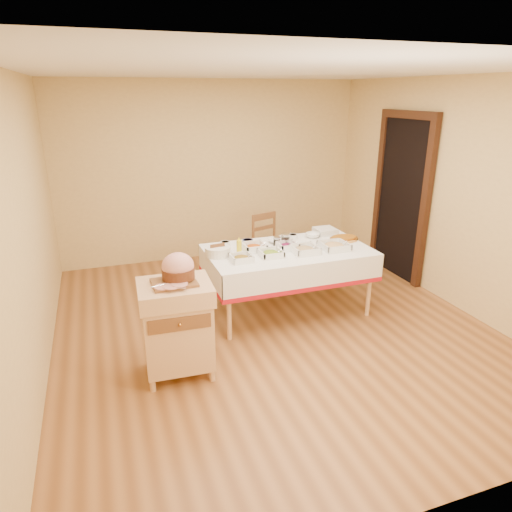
% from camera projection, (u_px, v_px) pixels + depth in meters
% --- Properties ---
extents(room_shell, '(5.00, 5.00, 5.00)m').
position_uv_depth(room_shell, '(274.00, 211.00, 4.56)').
color(room_shell, '#975E2E').
rests_on(room_shell, ground).
extents(doorway, '(0.09, 1.10, 2.20)m').
position_uv_depth(doorway, '(402.00, 195.00, 6.11)').
color(doorway, black).
rests_on(doorway, ground).
extents(dining_table, '(1.82, 1.02, 0.76)m').
position_uv_depth(dining_table, '(288.00, 263.00, 5.16)').
color(dining_table, '#E1B07B').
rests_on(dining_table, ground).
extents(butcher_cart, '(0.65, 0.55, 0.88)m').
position_uv_depth(butcher_cart, '(177.00, 324.00, 4.00)').
color(butcher_cart, '#E1B07B').
rests_on(butcher_cart, ground).
extents(dining_chair, '(0.51, 0.49, 0.92)m').
position_uv_depth(dining_chair, '(270.00, 248.00, 6.05)').
color(dining_chair, brown).
rests_on(dining_chair, ground).
extents(ham_on_board, '(0.39, 0.38, 0.26)m').
position_uv_depth(ham_on_board, '(178.00, 270.00, 3.87)').
color(ham_on_board, brown).
rests_on(ham_on_board, butcher_cart).
extents(serving_dish_a, '(0.22, 0.22, 0.10)m').
position_uv_depth(serving_dish_a, '(241.00, 258.00, 4.74)').
color(serving_dish_a, white).
rests_on(serving_dish_a, dining_table).
extents(serving_dish_b, '(0.24, 0.24, 0.10)m').
position_uv_depth(serving_dish_b, '(271.00, 253.00, 4.88)').
color(serving_dish_b, white).
rests_on(serving_dish_b, dining_table).
extents(serving_dish_c, '(0.28, 0.28, 0.11)m').
position_uv_depth(serving_dish_c, '(305.00, 250.00, 4.98)').
color(serving_dish_c, white).
rests_on(serving_dish_c, dining_table).
extents(serving_dish_d, '(0.29, 0.29, 0.11)m').
position_uv_depth(serving_dish_d, '(334.00, 246.00, 5.09)').
color(serving_dish_d, white).
rests_on(serving_dish_d, dining_table).
extents(serving_dish_e, '(0.25, 0.24, 0.12)m').
position_uv_depth(serving_dish_e, '(254.00, 247.00, 5.05)').
color(serving_dish_e, white).
rests_on(serving_dish_e, dining_table).
extents(serving_dish_f, '(0.23, 0.22, 0.10)m').
position_uv_depth(serving_dish_f, '(287.00, 246.00, 5.11)').
color(serving_dish_f, white).
rests_on(serving_dish_f, dining_table).
extents(small_bowl_left, '(0.11, 0.11, 0.05)m').
position_uv_depth(small_bowl_left, '(225.00, 244.00, 5.20)').
color(small_bowl_left, white).
rests_on(small_bowl_left, dining_table).
extents(small_bowl_mid, '(0.13, 0.13, 0.05)m').
position_uv_depth(small_bowl_mid, '(248.00, 242.00, 5.26)').
color(small_bowl_mid, navy).
rests_on(small_bowl_mid, dining_table).
extents(small_bowl_right, '(0.11, 0.11, 0.06)m').
position_uv_depth(small_bowl_right, '(293.00, 236.00, 5.45)').
color(small_bowl_right, white).
rests_on(small_bowl_right, dining_table).
extents(bowl_white_imported, '(0.16, 0.16, 0.04)m').
position_uv_depth(bowl_white_imported, '(275.00, 241.00, 5.32)').
color(bowl_white_imported, white).
rests_on(bowl_white_imported, dining_table).
extents(bowl_small_imported, '(0.18, 0.18, 0.05)m').
position_uv_depth(bowl_small_imported, '(313.00, 235.00, 5.50)').
color(bowl_small_imported, white).
rests_on(bowl_small_imported, dining_table).
extents(preserve_jar_left, '(0.08, 0.08, 0.11)m').
position_uv_depth(preserve_jar_left, '(277.00, 242.00, 5.20)').
color(preserve_jar_left, silver).
rests_on(preserve_jar_left, dining_table).
extents(preserve_jar_right, '(0.10, 0.10, 0.13)m').
position_uv_depth(preserve_jar_right, '(285.00, 240.00, 5.23)').
color(preserve_jar_right, silver).
rests_on(preserve_jar_right, dining_table).
extents(mustard_bottle, '(0.06, 0.06, 0.18)m').
position_uv_depth(mustard_bottle, '(239.00, 246.00, 4.95)').
color(mustard_bottle, yellow).
rests_on(mustard_bottle, dining_table).
extents(bread_basket, '(0.27, 0.27, 0.12)m').
position_uv_depth(bread_basket, '(218.00, 251.00, 4.88)').
color(bread_basket, white).
rests_on(bread_basket, dining_table).
extents(plate_stack, '(0.24, 0.24, 0.07)m').
position_uv_depth(plate_stack, '(325.00, 231.00, 5.64)').
color(plate_stack, white).
rests_on(plate_stack, dining_table).
extents(brass_platter, '(0.35, 0.25, 0.05)m').
position_uv_depth(brass_platter, '(344.00, 239.00, 5.40)').
color(brass_platter, '#CA8A39').
rests_on(brass_platter, dining_table).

